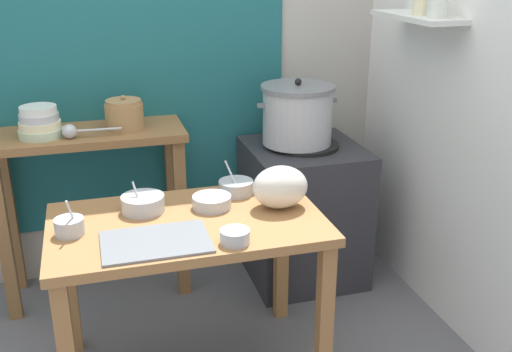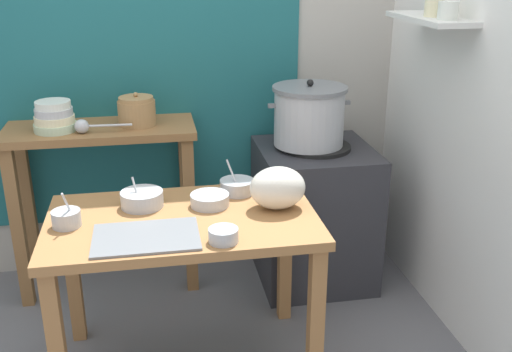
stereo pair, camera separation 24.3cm
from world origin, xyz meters
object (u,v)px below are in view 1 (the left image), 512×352
object	(u,v)px
stove_block	(303,211)
steamer_pot	(297,114)
ladle	(72,131)
prep_bowl_0	(69,226)
prep_bowl_1	(212,201)
plastic_bag	(280,187)
prep_table	(188,244)
clay_pot	(124,114)
prep_bowl_2	(235,236)
prep_bowl_3	(236,187)
back_shelf_table	(90,173)
serving_tray	(156,242)
bowl_stack_enamel	(40,123)
prep_bowl_4	(143,203)

from	to	relation	value
stove_block	steamer_pot	xyz separation A→B (m)	(-0.04, 0.02, 0.55)
ladle	prep_bowl_0	bearing A→B (deg)	-92.28
prep_bowl_0	prep_bowl_1	world-z (taller)	prep_bowl_0
steamer_pot	plastic_bag	world-z (taller)	steamer_pot
stove_block	plastic_bag	bearing A→B (deg)	-118.81
steamer_pot	prep_bowl_0	distance (m)	1.36
prep_table	prep_bowl_0	world-z (taller)	prep_bowl_0
clay_pot	prep_table	bearing A→B (deg)	-77.75
prep_bowl_2	prep_bowl_3	size ratio (longest dim) A/B	0.73
prep_table	back_shelf_table	world-z (taller)	back_shelf_table
ladle	prep_bowl_1	xyz separation A→B (m)	(0.55, -0.58, -0.19)
stove_block	serving_tray	distance (m)	1.26
back_shelf_table	ladle	xyz separation A→B (m)	(-0.06, -0.10, 0.26)
prep_bowl_1	prep_bowl_2	world-z (taller)	prep_bowl_2
stove_block	serving_tray	xyz separation A→B (m)	(-0.90, -0.82, 0.34)
back_shelf_table	stove_block	size ratio (longest dim) A/B	1.23
prep_table	prep_bowl_2	distance (m)	0.32
prep_table	stove_block	distance (m)	1.02
bowl_stack_enamel	plastic_bag	size ratio (longest dim) A/B	0.88
clay_pot	bowl_stack_enamel	world-z (taller)	clay_pot
prep_bowl_1	prep_bowl_3	size ratio (longest dim) A/B	1.07
prep_bowl_1	prep_bowl_4	bearing A→B (deg)	171.77
ladle	back_shelf_table	bearing A→B (deg)	58.42
clay_pot	back_shelf_table	bearing A→B (deg)	-180.00
steamer_pot	plastic_bag	bearing A→B (deg)	-115.26
ladle	plastic_bag	distance (m)	1.06
prep_table	clay_pot	world-z (taller)	clay_pot
stove_block	prep_bowl_2	bearing A→B (deg)	-124.17
prep_bowl_4	stove_block	bearing A→B (deg)	29.49
prep_bowl_1	bowl_stack_enamel	bearing A→B (deg)	136.90
prep_table	prep_bowl_1	world-z (taller)	prep_bowl_1
plastic_bag	steamer_pot	bearing A→B (deg)	64.74
back_shelf_table	plastic_bag	bearing A→B (deg)	-44.90
bowl_stack_enamel	prep_bowl_2	xyz separation A→B (m)	(0.71, -1.00, -0.22)
plastic_bag	ladle	bearing A→B (deg)	141.52
back_shelf_table	steamer_pot	distance (m)	1.11
ladle	plastic_bag	bearing A→B (deg)	-38.48
serving_tray	prep_bowl_0	bearing A→B (deg)	151.96
stove_block	steamer_pot	distance (m)	0.55
prep_table	prep_bowl_4	xyz separation A→B (m)	(-0.16, 0.14, 0.15)
prep_bowl_4	prep_bowl_3	bearing A→B (deg)	10.60
ladle	prep_bowl_2	world-z (taller)	ladle
back_shelf_table	steamer_pot	xyz separation A→B (m)	(1.07, -0.11, 0.26)
prep_table	prep_bowl_1	size ratio (longest dim) A/B	6.64
prep_bowl_1	prep_bowl_4	world-z (taller)	prep_bowl_4
stove_block	prep_bowl_1	world-z (taller)	stove_block
ladle	prep_bowl_3	distance (m)	0.85
prep_table	back_shelf_table	bearing A→B (deg)	114.85
steamer_pot	prep_bowl_3	bearing A→B (deg)	-134.62
clay_pot	prep_bowl_0	bearing A→B (deg)	-109.74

